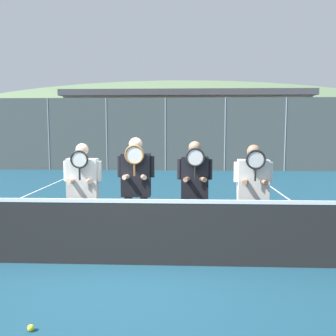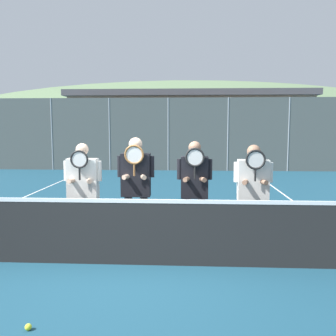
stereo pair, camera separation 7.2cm
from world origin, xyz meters
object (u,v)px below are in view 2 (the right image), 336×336
(car_far_left, at_px, (95,147))
(tennis_ball_on_court, at_px, (28,327))
(player_leftmost, at_px, (83,187))
(car_left_of_center, at_px, (187,146))
(player_rightmost, at_px, (253,187))
(car_center, at_px, (283,148))
(player_center_left, at_px, (136,183))
(player_center_right, at_px, (194,186))

(car_far_left, xyz_separation_m, tennis_ball_on_court, (3.57, -16.80, -0.84))
(player_leftmost, bearing_deg, car_left_of_center, 83.39)
(player_rightmost, distance_m, car_left_of_center, 13.89)
(player_leftmost, relative_size, car_left_of_center, 0.41)
(player_rightmost, relative_size, car_left_of_center, 0.41)
(player_leftmost, height_order, car_center, car_center)
(car_left_of_center, bearing_deg, player_center_left, -93.11)
(player_center_left, distance_m, car_center, 15.23)
(car_center, bearing_deg, player_rightmost, -105.65)
(player_rightmost, bearing_deg, tennis_ball_on_court, -135.42)
(player_center_right, bearing_deg, car_center, 70.81)
(player_center_right, distance_m, car_center, 14.85)
(player_leftmost, distance_m, player_rightmost, 2.78)
(player_rightmost, distance_m, tennis_ball_on_court, 3.85)
(player_leftmost, distance_m, player_center_left, 0.87)
(player_rightmost, relative_size, tennis_ball_on_court, 25.61)
(player_rightmost, xyz_separation_m, car_far_left, (-6.21, 14.19, -0.17))
(player_center_left, height_order, car_left_of_center, car_left_of_center)
(player_leftmost, relative_size, car_far_left, 0.43)
(player_leftmost, xyz_separation_m, tennis_ball_on_court, (0.13, -2.50, -1.02))
(player_leftmost, bearing_deg, player_rightmost, 2.26)
(player_center_right, xyz_separation_m, car_far_left, (-5.26, 14.18, -0.18))
(player_leftmost, relative_size, player_center_left, 0.95)
(car_far_left, bearing_deg, car_left_of_center, -4.04)
(player_center_right, bearing_deg, player_leftmost, -176.27)
(player_center_right, height_order, car_left_of_center, car_left_of_center)
(player_rightmost, height_order, car_left_of_center, car_left_of_center)
(player_leftmost, relative_size, player_rightmost, 1.01)
(car_left_of_center, relative_size, tennis_ball_on_court, 62.92)
(player_leftmost, height_order, car_far_left, player_leftmost)
(player_rightmost, bearing_deg, car_far_left, 113.64)
(player_leftmost, relative_size, tennis_ball_on_court, 25.91)
(player_center_left, xyz_separation_m, player_center_right, (0.96, 0.05, -0.05))
(car_center, bearing_deg, car_left_of_center, -177.84)
(player_center_left, bearing_deg, player_center_right, 2.88)
(car_center, bearing_deg, player_center_left, -112.55)
(player_center_right, distance_m, tennis_ball_on_court, 3.28)
(car_far_left, relative_size, tennis_ball_on_court, 60.55)
(player_center_right, relative_size, tennis_ball_on_court, 26.39)
(player_center_left, bearing_deg, car_center, 67.45)
(car_far_left, bearing_deg, player_rightmost, -66.36)
(player_leftmost, height_order, car_left_of_center, car_left_of_center)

